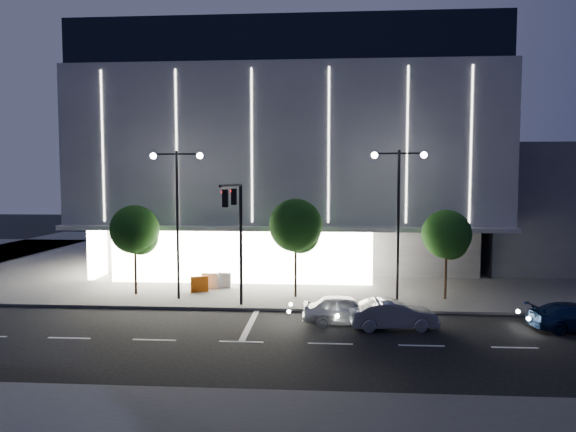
# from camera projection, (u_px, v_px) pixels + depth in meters

# --- Properties ---
(ground) EXTENTS (160.00, 160.00, 0.00)m
(ground) POSITION_uv_depth(u_px,v_px,m) (205.00, 331.00, 24.71)
(ground) COLOR black
(ground) RESTS_ON ground
(sidewalk_museum) EXTENTS (70.00, 40.00, 0.15)m
(sidewalk_museum) POSITION_uv_depth(u_px,v_px,m) (316.00, 256.00, 48.25)
(sidewalk_museum) COLOR #474747
(sidewalk_museum) RESTS_ON ground
(museum) EXTENTS (30.00, 25.80, 18.00)m
(museum) POSITION_uv_depth(u_px,v_px,m) (293.00, 158.00, 46.05)
(museum) COLOR #4C4C51
(museum) RESTS_ON ground
(annex_building) EXTENTS (16.00, 20.00, 10.00)m
(annex_building) POSITION_uv_depth(u_px,v_px,m) (548.00, 205.00, 46.48)
(annex_building) COLOR #4C4C51
(annex_building) RESTS_ON ground
(traffic_mast) EXTENTS (0.33, 5.89, 7.07)m
(traffic_mast) POSITION_uv_depth(u_px,v_px,m) (236.00, 222.00, 27.61)
(traffic_mast) COLOR black
(traffic_mast) RESTS_ON ground
(street_lamp_west) EXTENTS (3.16, 0.36, 9.00)m
(street_lamp_west) POSITION_uv_depth(u_px,v_px,m) (177.00, 202.00, 30.46)
(street_lamp_west) COLOR black
(street_lamp_west) RESTS_ON ground
(street_lamp_east) EXTENTS (3.16, 0.36, 9.00)m
(street_lamp_east) POSITION_uv_depth(u_px,v_px,m) (398.00, 203.00, 29.58)
(street_lamp_east) COLOR black
(street_lamp_east) RESTS_ON ground
(tree_left) EXTENTS (3.02, 3.02, 5.72)m
(tree_left) POSITION_uv_depth(u_px,v_px,m) (135.00, 232.00, 31.81)
(tree_left) COLOR black
(tree_left) RESTS_ON ground
(tree_mid) EXTENTS (3.25, 3.25, 6.15)m
(tree_mid) POSITION_uv_depth(u_px,v_px,m) (296.00, 228.00, 31.11)
(tree_mid) COLOR black
(tree_mid) RESTS_ON ground
(tree_right) EXTENTS (2.91, 2.91, 5.51)m
(tree_right) POSITION_uv_depth(u_px,v_px,m) (447.00, 237.00, 30.54)
(tree_right) COLOR black
(tree_right) RESTS_ON ground
(car_lead) EXTENTS (4.36, 1.87, 1.47)m
(car_lead) POSITION_uv_depth(u_px,v_px,m) (345.00, 310.00, 25.83)
(car_lead) COLOR #ADAFB5
(car_lead) RESTS_ON ground
(car_second) EXTENTS (4.43, 1.99, 1.41)m
(car_second) POSITION_uv_depth(u_px,v_px,m) (392.00, 314.00, 25.09)
(car_second) COLOR silver
(car_second) RESTS_ON ground
(barrier_b) EXTENTS (1.12, 0.33, 1.00)m
(barrier_b) POSITION_uv_depth(u_px,v_px,m) (223.00, 280.00, 33.95)
(barrier_b) COLOR white
(barrier_b) RESTS_ON sidewalk_museum
(barrier_c) EXTENTS (1.11, 0.67, 1.00)m
(barrier_c) POSITION_uv_depth(u_px,v_px,m) (199.00, 284.00, 32.65)
(barrier_c) COLOR #CD520B
(barrier_c) RESTS_ON sidewalk_museum
(barrier_d) EXTENTS (1.12, 0.36, 1.00)m
(barrier_d) POSITION_uv_depth(u_px,v_px,m) (210.00, 281.00, 33.75)
(barrier_d) COLOR silver
(barrier_d) RESTS_ON sidewalk_museum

